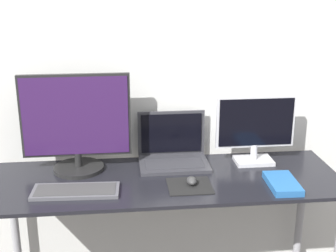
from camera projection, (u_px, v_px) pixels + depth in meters
The scene contains 9 objects.
wall_back at pixel (159, 70), 2.50m from camera, with size 7.00×0.05×2.50m.
desk at pixel (167, 198), 2.34m from camera, with size 1.73×0.59×0.78m.
monitor_left at pixel (76, 125), 2.33m from camera, with size 0.55×0.25×0.50m.
monitor_right at pixel (255, 128), 2.44m from camera, with size 0.42×0.14×0.37m.
laptop at pixel (173, 151), 2.49m from camera, with size 0.36×0.26×0.26m.
keyboard at pixel (76, 191), 2.15m from camera, with size 0.40×0.18×0.02m.
mousepad at pixel (190, 186), 2.22m from camera, with size 0.21×0.19×0.00m.
mouse at pixel (192, 181), 2.22m from camera, with size 0.05×0.07×0.04m.
book at pixel (282, 183), 2.21m from camera, with size 0.14×0.24×0.03m.
Camera 1 is at (-0.22, -1.81, 1.74)m, focal length 50.00 mm.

